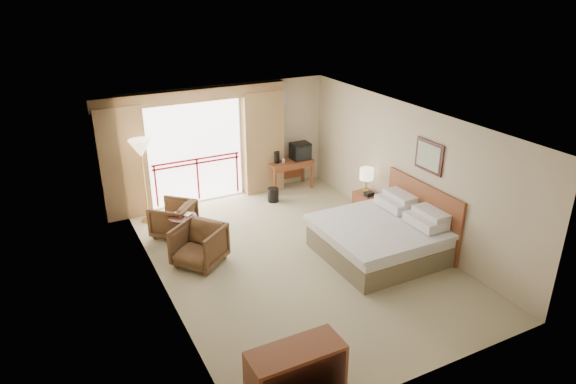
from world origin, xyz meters
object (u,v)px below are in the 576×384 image
nightstand (366,205)px  desk (289,166)px  wastebasket (273,195)px  side_table (183,225)px  tv (300,151)px  table_lamp (367,174)px  floor_lamp (141,152)px  bed (381,237)px  dresser (296,376)px  armchair_far (175,234)px  armchair_near (201,263)px

nightstand → desk: 2.46m
wastebasket → side_table: bearing=-156.7°
tv → desk: bearing=151.8°
nightstand → table_lamp: table_lamp is taller
floor_lamp → desk: bearing=4.6°
bed → dresser: bed is taller
nightstand → wastebasket: nightstand is taller
nightstand → table_lamp: bearing=85.0°
side_table → dresser: dresser is taller
wastebasket → tv: bearing=27.9°
desk → floor_lamp: 3.76m
table_lamp → tv: size_ratio=1.16×
wastebasket → dresser: 6.24m
bed → nightstand: size_ratio=3.57×
desk → armchair_far: bearing=-163.2°
desk → bed: bearing=-93.0°
tv → table_lamp: bearing=-96.9°
floor_lamp → dresser: (0.45, -6.05, -1.19)m
armchair_far → bed: bearing=94.5°
armchair_far → floor_lamp: 1.86m
tv → armchair_near: (-3.48, -2.50, -0.94)m
side_table → floor_lamp: bearing=106.0°
armchair_far → floor_lamp: size_ratio=0.43×
desk → armchair_far: (-3.29, -1.20, -0.57)m
bed → armchair_far: bearing=141.5°
floor_lamp → table_lamp: bearing=-24.7°
wastebasket → floor_lamp: 3.24m
nightstand → armchair_far: 4.18m
wastebasket → armchair_far: (-2.56, -0.60, -0.17)m
side_table → dresser: (0.06, -4.67, -0.01)m
dresser → bed: bearing=39.3°
dresser → armchair_far: bearing=92.3°
armchair_far → dresser: dresser is taller
desk → armchair_near: bearing=-144.4°
floor_lamp → side_table: bearing=-74.0°
tv → nightstand: bearing=-97.1°
wastebasket → floor_lamp: (-2.89, 0.31, 1.43)m
armchair_far → armchair_near: bearing=47.6°
table_lamp → dresser: 5.64m
tv → dresser: 7.19m
table_lamp → wastebasket: (-1.45, 1.68, -0.85)m
wastebasket → armchair_near: 3.14m
dresser → tv: bearing=62.0°
table_lamp → wastebasket: 2.38m
armchair_far → nightstand: bearing=117.2°
bed → desk: bed is taller
wastebasket → nightstand: bearing=-50.2°
desk → tv: 0.48m
nightstand → wastebasket: (-1.45, 1.73, -0.13)m
bed → side_table: bearing=146.4°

